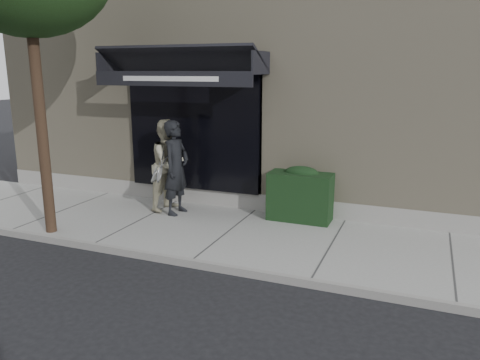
% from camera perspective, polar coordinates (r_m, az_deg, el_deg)
% --- Properties ---
extents(ground, '(80.00, 80.00, 0.00)m').
position_cam_1_polar(ground, '(9.22, -1.38, -6.93)').
color(ground, black).
rests_on(ground, ground).
extents(sidewalk, '(20.00, 3.00, 0.12)m').
position_cam_1_polar(sidewalk, '(9.19, -1.38, -6.58)').
color(sidewalk, gray).
rests_on(sidewalk, ground).
extents(curb, '(20.00, 0.10, 0.14)m').
position_cam_1_polar(curb, '(7.89, -5.89, -10.03)').
color(curb, gray).
rests_on(curb, ground).
extents(building_facade, '(14.30, 8.04, 5.64)m').
position_cam_1_polar(building_facade, '(13.35, 7.10, 11.27)').
color(building_facade, tan).
rests_on(building_facade, ground).
extents(hedge, '(1.30, 0.70, 1.14)m').
position_cam_1_polar(hedge, '(9.81, 7.42, -1.75)').
color(hedge, black).
rests_on(hedge, sidewalk).
extents(pedestrian_front, '(0.69, 0.84, 2.03)m').
position_cam_1_polar(pedestrian_front, '(10.12, -7.80, 1.49)').
color(pedestrian_front, black).
rests_on(pedestrian_front, sidewalk).
extents(pedestrian_back, '(0.91, 1.09, 2.02)m').
position_cam_1_polar(pedestrian_back, '(10.46, -8.63, 1.80)').
color(pedestrian_back, '#BCB596').
rests_on(pedestrian_back, sidewalk).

